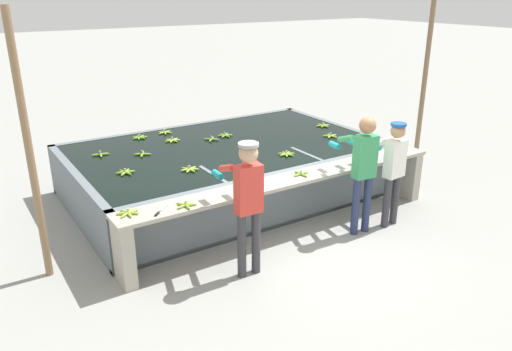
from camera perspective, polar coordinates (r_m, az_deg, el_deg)
ground_plane at (r=7.20m, az=4.98°, el=-7.21°), size 80.00×80.00×0.00m
wash_tank at (r=8.61m, az=-3.35°, el=0.72°), size 5.12×3.26×0.86m
work_ledge at (r=7.10m, az=4.03°, el=-2.00°), size 5.12×0.45×0.86m
worker_0 at (r=5.91m, az=-1.00°, el=-2.35°), size 0.43×0.73×1.71m
worker_1 at (r=7.13m, az=12.13°, el=1.27°), size 0.45×0.73×1.73m
worker_2 at (r=7.51m, az=15.33°, el=1.20°), size 0.45×0.73×1.58m
banana_bunch_floating_0 at (r=9.71m, az=7.67°, el=5.69°), size 0.27×0.28×0.08m
banana_bunch_floating_1 at (r=7.40m, az=-14.73°, el=0.37°), size 0.28×0.28×0.08m
banana_bunch_floating_2 at (r=8.80m, az=-9.53°, el=4.00°), size 0.27×0.28×0.08m
banana_bunch_floating_3 at (r=8.77m, az=-5.11°, el=4.16°), size 0.23×0.23×0.08m
banana_bunch_floating_4 at (r=8.99m, az=-3.57°, el=4.61°), size 0.27×0.28×0.08m
banana_bunch_floating_5 at (r=8.15m, az=-12.86°, el=2.41°), size 0.26×0.26×0.08m
banana_bunch_floating_6 at (r=9.31m, az=-10.41°, el=4.88°), size 0.28×0.28×0.08m
banana_bunch_floating_7 at (r=7.34m, az=-7.61°, el=0.72°), size 0.28×0.28×0.08m
banana_bunch_floating_8 at (r=9.04m, az=8.50°, el=4.51°), size 0.27×0.28×0.08m
banana_bunch_floating_9 at (r=8.31m, az=-17.36°, el=2.33°), size 0.28×0.28×0.08m
banana_bunch_floating_10 at (r=7.96m, az=3.49°, el=2.47°), size 0.28×0.28×0.08m
banana_bunch_floating_11 at (r=9.09m, az=-13.17°, el=4.27°), size 0.28×0.28×0.08m
banana_bunch_ledge_0 at (r=6.07m, az=-14.42°, el=-4.13°), size 0.28×0.28×0.08m
banana_bunch_ledge_1 at (r=7.11m, az=5.15°, el=0.19°), size 0.28×0.28×0.08m
banana_bunch_ledge_2 at (r=6.14m, az=-8.03°, el=-3.35°), size 0.28×0.27×0.08m
knife_0 at (r=8.45m, az=15.24°, el=2.80°), size 0.35×0.11×0.02m
knife_1 at (r=6.04m, az=-10.97°, el=-4.07°), size 0.27×0.26×0.02m
support_post_left at (r=6.24m, az=-24.47°, el=2.40°), size 0.09×0.09×3.20m
support_post_right at (r=9.84m, az=18.59°, el=9.32°), size 0.09×0.09×3.20m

